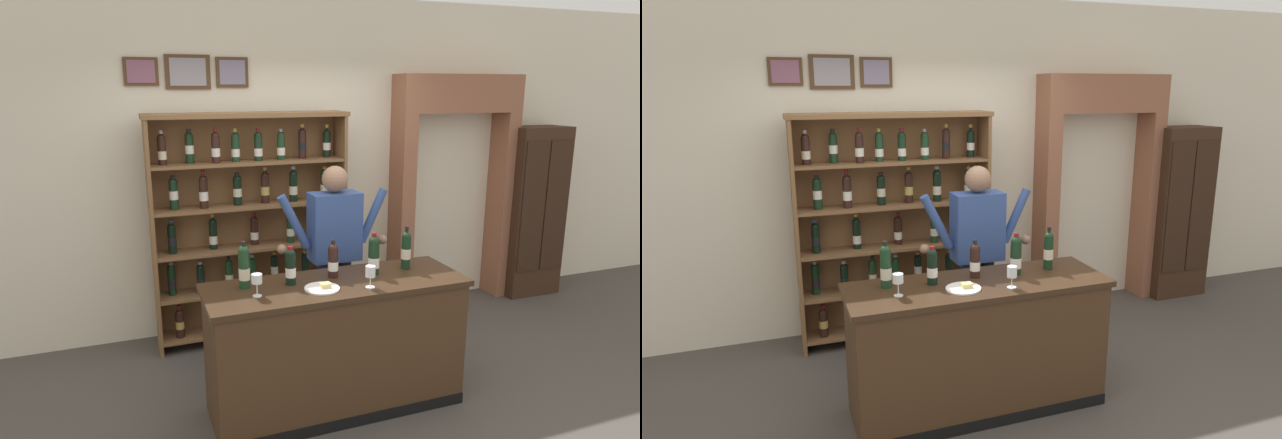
% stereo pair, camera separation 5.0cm
% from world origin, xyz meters
% --- Properties ---
extents(ground_plane, '(14.00, 14.00, 0.02)m').
position_xyz_m(ground_plane, '(0.00, 0.00, -0.01)').
color(ground_plane, '#47423D').
extents(back_wall, '(12.00, 0.19, 3.08)m').
position_xyz_m(back_wall, '(-0.00, 1.71, 1.54)').
color(back_wall, beige).
rests_on(back_wall, ground).
extents(wine_shelf, '(1.76, 0.32, 2.06)m').
position_xyz_m(wine_shelf, '(-0.30, 1.35, 1.10)').
color(wine_shelf, brown).
rests_on(wine_shelf, ground).
extents(archway_doorway, '(1.37, 0.45, 2.39)m').
position_xyz_m(archway_doorway, '(1.90, 1.58, 1.39)').
color(archway_doorway, '#935B42').
rests_on(archway_doorway, ground).
extents(side_cabinet, '(0.65, 0.39, 1.86)m').
position_xyz_m(side_cabinet, '(2.87, 1.39, 0.93)').
color(side_cabinet, '#382316').
rests_on(side_cabinet, ground).
extents(tasting_counter, '(1.83, 0.62, 0.95)m').
position_xyz_m(tasting_counter, '(-0.02, -0.00, 0.48)').
color(tasting_counter, '#422B19').
rests_on(tasting_counter, ground).
extents(shopkeeper, '(0.95, 0.22, 1.67)m').
position_xyz_m(shopkeeper, '(0.22, 0.62, 1.04)').
color(shopkeeper, '#2D3347').
rests_on(shopkeeper, ground).
extents(tasting_bottle_rosso, '(0.08, 0.08, 0.32)m').
position_xyz_m(tasting_bottle_rosso, '(-0.64, 0.12, 1.10)').
color(tasting_bottle_rosso, '#19381E').
rests_on(tasting_bottle_rosso, tasting_counter).
extents(tasting_bottle_bianco, '(0.07, 0.07, 0.27)m').
position_xyz_m(tasting_bottle_bianco, '(-0.33, 0.07, 1.08)').
color(tasting_bottle_bianco, black).
rests_on(tasting_bottle_bianco, tasting_counter).
extents(tasting_bottle_riserva, '(0.07, 0.07, 0.27)m').
position_xyz_m(tasting_bottle_riserva, '(-0.00, 0.11, 1.08)').
color(tasting_bottle_riserva, black).
rests_on(tasting_bottle_riserva, tasting_counter).
extents(tasting_bottle_chianti, '(0.08, 0.08, 0.31)m').
position_xyz_m(tasting_bottle_chianti, '(0.30, 0.07, 1.09)').
color(tasting_bottle_chianti, black).
rests_on(tasting_bottle_chianti, tasting_counter).
extents(tasting_bottle_vin_santo, '(0.07, 0.07, 0.32)m').
position_xyz_m(tasting_bottle_vin_santo, '(0.58, 0.10, 1.10)').
color(tasting_bottle_vin_santo, black).
rests_on(tasting_bottle_vin_santo, tasting_counter).
extents(wine_glass_spare, '(0.07, 0.07, 0.15)m').
position_xyz_m(wine_glass_spare, '(-0.59, -0.06, 1.06)').
color(wine_glass_spare, silver).
rests_on(wine_glass_spare, tasting_counter).
extents(wine_glass_left, '(0.07, 0.07, 0.15)m').
position_xyz_m(wine_glass_left, '(0.16, -0.17, 1.06)').
color(wine_glass_left, silver).
rests_on(wine_glass_left, tasting_counter).
extents(cheese_plate, '(0.24, 0.24, 0.04)m').
position_xyz_m(cheese_plate, '(-0.16, -0.09, 0.96)').
color(cheese_plate, white).
rests_on(cheese_plate, tasting_counter).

